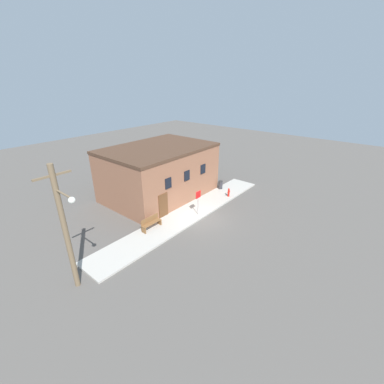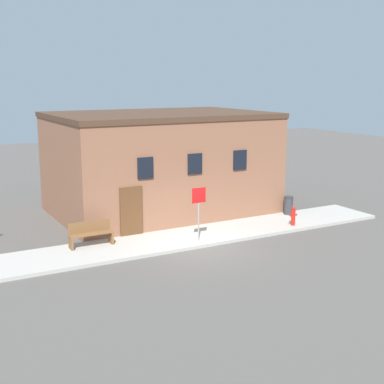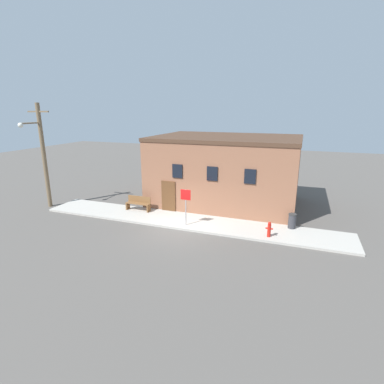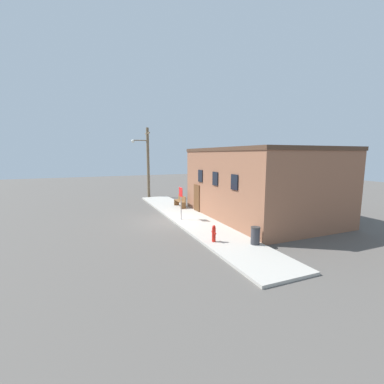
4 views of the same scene
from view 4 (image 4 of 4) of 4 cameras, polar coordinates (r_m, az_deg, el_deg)
ground_plane at (r=17.70m, az=-4.51°, el=-6.50°), size 80.00×80.00×0.00m
sidewalk at (r=18.14m, az=-0.46°, el=-5.90°), size 19.45×2.68×0.13m
brick_building at (r=19.07m, az=14.78°, el=1.94°), size 10.27×7.25×4.98m
fire_hydrant at (r=13.20m, az=4.87°, el=-9.16°), size 0.40×0.19×0.86m
stop_sign at (r=17.30m, az=-2.48°, el=-1.22°), size 0.62×0.06×2.20m
bench at (r=21.72m, az=-2.58°, el=-2.04°), size 1.71×0.44×0.97m
trash_bin at (r=13.18m, az=13.89°, el=-9.37°), size 0.46×0.46×0.88m
utility_pole at (r=27.47m, az=-9.93°, el=6.88°), size 1.80×1.81×7.28m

